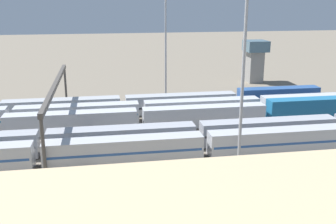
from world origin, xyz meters
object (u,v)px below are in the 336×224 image
(train_on_track_4, at_px, (132,119))
(light_mast_1, at_px, (246,24))
(train_on_track_6, at_px, (185,135))
(train_on_track_7, at_px, (191,146))
(light_mast_0, at_px, (166,17))
(train_on_track_3, at_px, (202,109))
(train_on_track_2, at_px, (112,106))
(control_tower, at_px, (255,58))
(signal_gantry, at_px, (56,89))

(train_on_track_4, distance_m, light_mast_1, 29.43)
(train_on_track_6, relative_size, light_mast_1, 4.32)
(train_on_track_6, distance_m, train_on_track_7, 5.00)
(train_on_track_4, bearing_deg, light_mast_0, -113.35)
(train_on_track_3, xyz_separation_m, light_mast_1, (0.65, 23.87, 18.04))
(light_mast_1, bearing_deg, train_on_track_2, -59.61)
(train_on_track_6, relative_size, train_on_track_2, 1.53)
(light_mast_1, xyz_separation_m, control_tower, (-24.08, -55.92, -13.09))
(train_on_track_3, xyz_separation_m, train_on_track_7, (6.72, 20.00, 0.07))
(train_on_track_4, relative_size, control_tower, 7.70)
(light_mast_1, height_order, signal_gantry, light_mast_1)
(train_on_track_2, xyz_separation_m, light_mast_1, (-16.93, 28.87, 17.96))
(signal_gantry, height_order, control_tower, control_tower)
(train_on_track_6, height_order, control_tower, control_tower)
(train_on_track_7, height_order, control_tower, control_tower)
(train_on_track_4, bearing_deg, light_mast_1, 126.04)
(light_mast_1, bearing_deg, light_mast_0, -85.00)
(train_on_track_6, xyz_separation_m, signal_gantry, (20.90, -12.50, 5.68))
(light_mast_0, xyz_separation_m, light_mast_1, (-3.69, 42.12, 1.00))
(train_on_track_6, bearing_deg, control_tower, -122.62)
(light_mast_0, bearing_deg, signal_gantry, 41.75)
(light_mast_0, bearing_deg, train_on_track_2, 45.04)
(train_on_track_3, bearing_deg, light_mast_0, -76.63)
(train_on_track_3, distance_m, light_mast_0, 25.35)
(train_on_track_2, relative_size, light_mast_0, 2.99)
(train_on_track_3, distance_m, train_on_track_7, 21.10)
(train_on_track_6, distance_m, train_on_track_3, 16.43)
(train_on_track_6, bearing_deg, train_on_track_4, -52.46)
(train_on_track_2, xyz_separation_m, signal_gantry, (10.01, 7.50, 5.66))
(train_on_track_2, xyz_separation_m, train_on_track_4, (-3.20, 10.00, 0.02))
(train_on_track_4, xyz_separation_m, train_on_track_3, (-14.38, -5.00, -0.10))
(signal_gantry, bearing_deg, control_tower, -145.89)
(train_on_track_7, relative_size, light_mast_1, 4.32)
(train_on_track_3, relative_size, light_mast_1, 3.72)
(train_on_track_3, relative_size, signal_gantry, 3.00)
(train_on_track_3, distance_m, control_tower, 40.01)
(train_on_track_4, xyz_separation_m, control_tower, (-37.80, -37.06, 4.85))
(signal_gantry, xyz_separation_m, control_tower, (-51.02, -34.56, -0.79))
(train_on_track_2, distance_m, train_on_track_3, 18.28)
(train_on_track_6, height_order, signal_gantry, signal_gantry)
(train_on_track_4, relative_size, signal_gantry, 2.26)
(train_on_track_2, distance_m, control_tower, 49.37)
(train_on_track_4, relative_size, light_mast_1, 2.81)
(light_mast_1, distance_m, control_tower, 62.28)
(train_on_track_2, xyz_separation_m, light_mast_0, (-13.24, -13.26, 16.97))
(train_on_track_2, height_order, train_on_track_3, train_on_track_2)
(train_on_track_3, bearing_deg, train_on_track_2, -15.88)
(train_on_track_3, bearing_deg, train_on_track_7, 71.44)
(train_on_track_3, bearing_deg, train_on_track_4, 19.17)
(train_on_track_7, distance_m, signal_gantry, 27.83)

